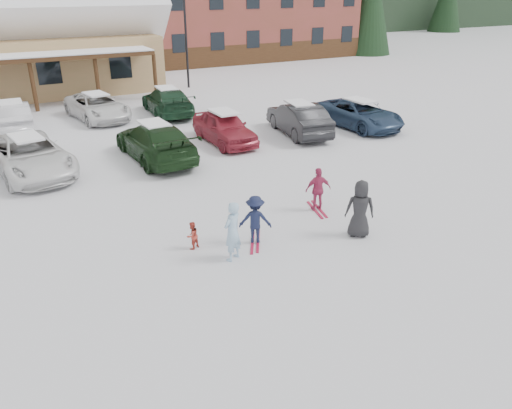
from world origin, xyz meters
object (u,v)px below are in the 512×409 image
toddler_red (192,236)px  parked_car_9 (14,116)px  parked_car_11 (167,101)px  parked_car_5 (299,119)px  child_navy (255,220)px  adult_skier (232,232)px  bystander_dark (360,209)px  parked_car_3 (155,141)px  lamp_post (186,34)px  parked_car_2 (29,155)px  child_magenta (318,189)px  parked_car_4 (224,127)px  parked_car_10 (97,107)px  parked_car_6 (359,114)px

toddler_red → parked_car_9: parked_car_9 is taller
toddler_red → parked_car_11: (4.55, 15.37, 0.34)m
toddler_red → parked_car_5: bearing=-159.8°
child_navy → parked_car_9: bearing=-42.8°
adult_skier → bystander_dark: size_ratio=0.97×
parked_car_11 → parked_car_3: bearing=71.7°
parked_car_5 → lamp_post: bearing=-79.4°
child_navy → parked_car_3: 8.55m
parked_car_3 → parked_car_5: bearing=-179.8°
toddler_red → child_navy: bearing=140.6°
lamp_post → child_navy: size_ratio=4.53×
lamp_post → child_navy: lamp_post is taller
toddler_red → parked_car_2: 9.24m
toddler_red → parked_car_5: 12.25m
toddler_red → bystander_dark: (4.61, -1.57, 0.46)m
toddler_red → parked_car_9: 16.11m
parked_car_3 → parked_car_9: bearing=-60.3°
toddler_red → parked_car_5: parked_car_5 is taller
adult_skier → parked_car_3: adult_skier is taller
child_magenta → parked_car_4: (0.48, 8.32, 0.01)m
parked_car_10 → parked_car_4: bearing=-68.6°
lamp_post → parked_car_2: size_ratio=1.20×
parked_car_4 → parked_car_5: (3.81, -0.40, 0.04)m
child_navy → parked_car_6: bearing=-111.3°
parked_car_5 → parked_car_3: bearing=11.8°
toddler_red → parked_car_9: (-3.39, 15.75, 0.31)m
lamp_post → parked_car_5: lamp_post is taller
lamp_post → bystander_dark: (-3.83, -23.85, -2.81)m
adult_skier → child_navy: adult_skier is taller
adult_skier → toddler_red: (-0.74, 1.07, -0.43)m
parked_car_3 → parked_car_6: bearing=177.5°
adult_skier → parked_car_11: (3.80, 16.44, -0.09)m
child_magenta → parked_car_3: bearing=-53.8°
adult_skier → parked_car_11: 16.87m
child_navy → parked_car_2: parked_car_2 is taller
bystander_dark → parked_car_6: bystander_dark is taller
lamp_post → parked_car_9: size_ratio=1.49×
parked_car_2 → parked_car_5: size_ratio=1.15×
parked_car_4 → parked_car_9: size_ratio=0.99×
lamp_post → toddler_red: size_ratio=8.03×
child_navy → parked_car_6: size_ratio=0.28×
parked_car_2 → parked_car_5: (12.23, -0.18, 0.03)m
parked_car_5 → parked_car_2: bearing=8.0°
lamp_post → bystander_dark: size_ratio=3.78×
parked_car_9 → lamp_post: bearing=-150.7°
toddler_red → parked_car_3: parked_car_3 is taller
parked_car_10 → parked_car_5: bearing=-52.5°
parked_car_6 → parked_car_11: 10.66m
bystander_dark → child_navy: bearing=12.6°
parked_car_4 → parked_car_10: size_ratio=0.86×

